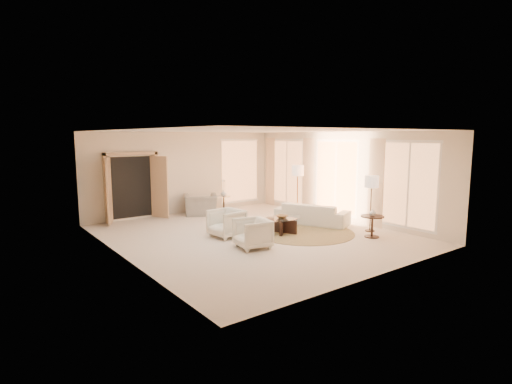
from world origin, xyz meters
TOP-DOWN VIEW (x-y plane):
  - room at (0.00, 0.00)m, footprint 7.04×8.04m
  - windows_right at (3.45, 0.10)m, footprint 0.10×6.40m
  - window_back_corner at (2.30, 3.95)m, footprint 1.70×0.10m
  - curtains_right at (3.40, 1.00)m, footprint 0.06×5.20m
  - french_doors at (-1.90, 3.82)m, footprint 1.95×0.66m
  - area_rug at (1.28, -0.61)m, footprint 2.92×2.92m
  - sofa at (2.27, 0.04)m, footprint 1.70×2.35m
  - armchair_left at (-0.68, 0.27)m, footprint 0.82×0.86m
  - armchair_right at (-0.75, -1.01)m, footprint 0.83×0.87m
  - accent_chair at (0.23, 3.32)m, footprint 1.27×1.10m
  - coffee_table at (0.77, -0.30)m, footprint 1.34×1.34m
  - end_table at (2.39, -2.08)m, footprint 0.61×0.61m
  - side_table at (1.21, 3.40)m, footprint 0.48×0.48m
  - floor_lamp_near at (2.90, 1.39)m, footprint 0.41×0.41m
  - floor_lamp_far at (2.90, -1.63)m, footprint 0.38×0.38m
  - bowl at (0.77, -0.30)m, footprint 0.41×0.41m
  - end_vase at (2.39, -2.08)m, footprint 0.21×0.21m
  - side_vase at (1.21, 3.40)m, footprint 0.27×0.27m

SIDE VIEW (x-z plane):
  - area_rug at x=1.28m, z-range 0.00..0.01m
  - coffee_table at x=0.77m, z-range 0.05..0.48m
  - sofa at x=2.27m, z-range 0.00..0.64m
  - side_table at x=1.21m, z-range 0.06..0.61m
  - armchair_right at x=-0.75m, z-range 0.00..0.78m
  - end_table at x=2.39m, z-range 0.11..0.68m
  - armchair_left at x=-0.68m, z-range 0.00..0.81m
  - bowl at x=0.77m, z-range 0.43..0.50m
  - accent_chair at x=0.23m, z-range 0.00..0.94m
  - side_vase at x=1.21m, z-range 0.55..0.78m
  - end_vase at x=2.39m, z-range 0.57..0.76m
  - french_doors at x=-1.90m, z-range -0.01..2.15m
  - curtains_right at x=3.40m, z-range 0.00..2.60m
  - floor_lamp_far at x=2.90m, z-range 0.55..2.12m
  - windows_right at x=3.45m, z-range 0.15..2.55m
  - window_back_corner at x=2.30m, z-range 0.15..2.55m
  - room at x=0.00m, z-range -0.02..2.81m
  - floor_lamp_near at x=2.90m, z-range 0.59..2.28m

